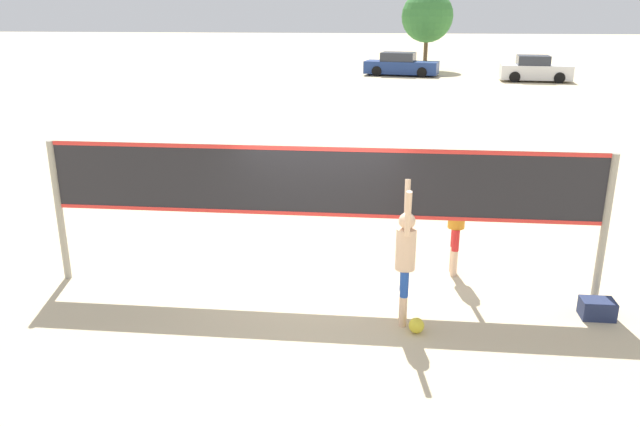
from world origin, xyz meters
The scene contains 9 objects.
ground_plane centered at (0.00, 0.00, 0.00)m, with size 200.00×200.00×0.00m, color beige.
volleyball_net centered at (0.00, 0.00, 1.66)m, with size 8.67×0.11×2.35m.
player_spiker centered at (1.31, -1.00, 1.09)m, with size 0.28×0.70×2.08m.
player_blocker centered at (2.20, 0.86, 1.07)m, with size 0.28×0.69×2.05m.
volleyball centered at (1.49, -1.27, 0.11)m, with size 0.22×0.22×0.22m.
gear_bag centered at (4.15, -0.54, 0.14)m, with size 0.48×0.34×0.28m.
parked_car_near centered at (9.91, 30.58, 0.69)m, with size 4.27×2.23×1.53m.
parked_car_mid centered at (1.86, 33.06, 0.66)m, with size 4.99×2.59×1.49m.
tree_left_cluster centered at (3.66, 37.04, 3.67)m, with size 3.59×3.59×5.48m.
Camera 1 is at (0.96, -9.15, 4.36)m, focal length 35.00 mm.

